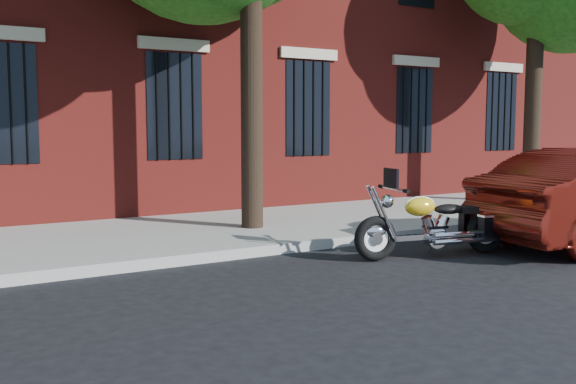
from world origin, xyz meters
TOP-DOWN VIEW (x-y plane):
  - ground at (0.00, 0.00)m, footprint 120.00×120.00m
  - curb at (0.00, 1.38)m, footprint 40.00×0.16m
  - sidewalk at (0.00, 3.26)m, footprint 40.00×3.60m
  - motorcycle at (1.96, 0.02)m, footprint 2.40×1.04m

SIDE VIEW (x-z plane):
  - ground at x=0.00m, z-range 0.00..0.00m
  - curb at x=0.00m, z-range 0.00..0.15m
  - sidewalk at x=0.00m, z-range 0.00..0.15m
  - motorcycle at x=1.96m, z-range -0.20..1.06m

